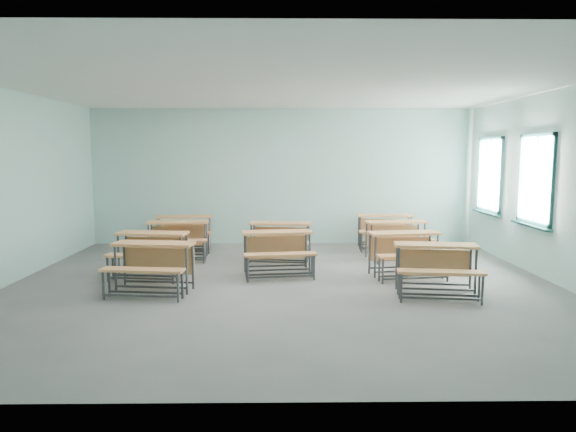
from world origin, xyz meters
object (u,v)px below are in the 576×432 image
desk_unit_r0c2 (437,262)px  desk_unit_r3c0 (184,227)px  desk_unit_r1c2 (406,247)px  desk_unit_r3c2 (385,226)px  desk_unit_r0c0 (152,260)px  desk_unit_r2c1 (279,236)px  desk_unit_r1c1 (278,246)px  desk_unit_r2c0 (177,234)px  desk_unit_r1c0 (150,247)px  desk_unit_r2c2 (397,234)px

desk_unit_r0c2 → desk_unit_r3c0: same height
desk_unit_r1c2 → desk_unit_r3c2: same height
desk_unit_r0c0 → desk_unit_r3c2: bearing=46.8°
desk_unit_r2c1 → desk_unit_r3c0: 2.43m
desk_unit_r1c1 → desk_unit_r3c0: size_ratio=1.02×
desk_unit_r3c0 → desk_unit_r2c0: bearing=-92.3°
desk_unit_r2c1 → desk_unit_r1c1: bearing=-83.8°
desk_unit_r0c2 → desk_unit_r2c1: 3.49m
desk_unit_r1c0 → desk_unit_r1c2: 4.47m
desk_unit_r2c0 → desk_unit_r2c2: same height
desk_unit_r2c0 → desk_unit_r2c1: 2.09m
desk_unit_r1c0 → desk_unit_r2c1: (2.25, 1.28, 0.00)m
desk_unit_r2c1 → desk_unit_r2c2: bearing=12.0°
desk_unit_r0c0 → desk_unit_r3c2: (4.35, 3.66, 0.00)m
desk_unit_r1c2 → desk_unit_r2c0: 4.56m
desk_unit_r1c2 → desk_unit_r1c0: bearing=172.2°
desk_unit_r2c1 → desk_unit_r3c2: (2.39, 1.31, 0.00)m
desk_unit_r1c0 → desk_unit_r3c2: 5.31m
desk_unit_r2c0 → desk_unit_r3c0: (-0.05, 0.96, 0.00)m
desk_unit_r3c0 → desk_unit_r2c2: bearing=-17.4°
desk_unit_r1c0 → desk_unit_r3c2: size_ratio=1.04×
desk_unit_r1c1 → desk_unit_r2c0: same height
desk_unit_r0c2 → desk_unit_r3c0: size_ratio=1.02×
desk_unit_r0c0 → desk_unit_r1c2: bearing=20.5°
desk_unit_r0c2 → desk_unit_r1c0: size_ratio=1.00×
desk_unit_r1c2 → desk_unit_r2c1: 2.58m
desk_unit_r2c0 → desk_unit_r3c2: size_ratio=1.00×
desk_unit_r2c0 → desk_unit_r1c1: bearing=-38.4°
desk_unit_r0c2 → desk_unit_r3c2: 3.85m
desk_unit_r1c0 → desk_unit_r2c2: 4.89m
desk_unit_r1c0 → desk_unit_r3c0: size_ratio=1.02×
desk_unit_r0c2 → desk_unit_r2c2: same height
desk_unit_r1c1 → desk_unit_r2c0: (-2.06, 1.40, 0.00)m
desk_unit_r1c0 → desk_unit_r1c1: (2.23, 0.09, 0.00)m
desk_unit_r2c0 → desk_unit_r3c2: same height
desk_unit_r2c2 → desk_unit_r3c2: (-0.02, 1.12, 0.00)m
desk_unit_r1c1 → desk_unit_r2c1: bearing=81.3°
desk_unit_r2c0 → desk_unit_r3c2: bearing=9.6°
desk_unit_r0c0 → desk_unit_r2c1: 3.06m
desk_unit_r1c2 → desk_unit_r2c2: size_ratio=1.00×
desk_unit_r0c0 → desk_unit_r2c0: (-0.12, 2.56, 0.00)m
desk_unit_r1c0 → desk_unit_r1c1: bearing=9.7°
desk_unit_r1c1 → desk_unit_r1c2: (2.24, -0.13, 0.00)m
desk_unit_r3c0 → desk_unit_r0c0: bearing=-92.5°
desk_unit_r1c2 → desk_unit_r3c2: size_ratio=1.03×
desk_unit_r1c1 → desk_unit_r2c2: size_ratio=1.00×
desk_unit_r2c1 → desk_unit_r0c0: bearing=-122.4°
desk_unit_r1c1 → desk_unit_r3c2: 3.47m
desk_unit_r1c1 → desk_unit_r0c0: bearing=-156.5°
desk_unit_r2c2 → desk_unit_r3c0: (-4.54, 0.98, 0.00)m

